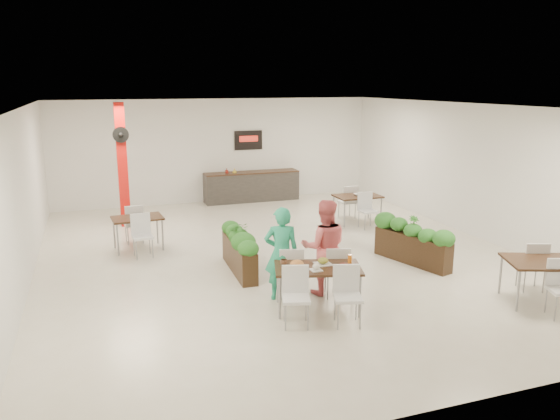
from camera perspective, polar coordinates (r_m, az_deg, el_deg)
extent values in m
plane|color=beige|center=(11.91, 0.11, -4.81)|extent=(12.00, 12.00, 0.00)
cube|color=white|center=(17.23, -6.56, 6.16)|extent=(10.00, 0.10, 3.20)
cube|color=white|center=(6.36, 18.49, -6.62)|extent=(10.00, 0.10, 3.20)
cube|color=white|center=(10.96, -25.38, 0.95)|extent=(0.10, 12.00, 3.20)
cube|color=white|center=(13.98, 19.88, 3.84)|extent=(0.10, 12.00, 3.20)
cube|color=white|center=(11.34, 0.12, 10.76)|extent=(10.00, 12.00, 0.04)
cube|color=red|center=(14.66, -16.15, 4.50)|extent=(0.25, 0.25, 3.20)
cylinder|color=black|center=(14.38, -16.31, 7.55)|extent=(0.40, 0.06, 0.40)
sphere|color=black|center=(14.35, -16.30, 7.54)|extent=(0.12, 0.12, 0.12)
cube|color=#2C2927|center=(17.32, -2.98, 2.42)|extent=(3.00, 0.60, 0.90)
cube|color=black|center=(17.24, -3.00, 3.95)|extent=(3.00, 0.62, 0.04)
cube|color=black|center=(17.41, -3.32, 7.29)|extent=(0.90, 0.04, 0.60)
cube|color=red|center=(17.37, -3.30, 7.45)|extent=(0.60, 0.02, 0.18)
imported|color=maroon|center=(17.02, -5.59, 4.18)|extent=(0.09, 0.09, 0.19)
imported|color=gold|center=(17.08, -4.78, 4.19)|extent=(0.13, 0.13, 0.17)
cube|color=black|center=(8.97, 3.98, -6.06)|extent=(1.57, 1.17, 0.04)
cylinder|color=gray|center=(8.74, -0.04, -9.19)|extent=(0.04, 0.04, 0.71)
cylinder|color=gray|center=(8.88, 8.34, -8.96)|extent=(0.04, 0.04, 0.71)
cylinder|color=gray|center=(9.37, -0.23, -7.61)|extent=(0.04, 0.04, 0.71)
cylinder|color=gray|center=(9.50, 7.57, -7.42)|extent=(0.04, 0.04, 0.71)
cube|color=white|center=(9.59, 1.15, -6.51)|extent=(0.52, 0.52, 0.05)
cube|color=white|center=(9.33, 1.23, -5.45)|extent=(0.41, 0.16, 0.45)
cylinder|color=gray|center=(9.84, 2.08, -7.44)|extent=(0.02, 0.02, 0.43)
cylinder|color=gray|center=(9.82, 0.08, -7.48)|extent=(0.02, 0.02, 0.43)
cylinder|color=gray|center=(9.53, 2.24, -8.16)|extent=(0.02, 0.02, 0.43)
cylinder|color=gray|center=(9.50, 0.18, -8.20)|extent=(0.02, 0.02, 0.43)
cube|color=white|center=(9.67, 5.91, -6.40)|extent=(0.52, 0.52, 0.05)
cube|color=white|center=(9.41, 6.12, -5.35)|extent=(0.41, 0.16, 0.45)
cylinder|color=gray|center=(9.94, 6.72, -7.32)|extent=(0.02, 0.02, 0.43)
cylinder|color=gray|center=(9.89, 4.75, -7.38)|extent=(0.02, 0.02, 0.43)
cylinder|color=gray|center=(9.62, 7.04, -8.03)|extent=(0.02, 0.02, 0.43)
cylinder|color=gray|center=(9.57, 5.01, -8.09)|extent=(0.02, 0.02, 0.43)
cube|color=white|center=(8.47, 1.69, -9.24)|extent=(0.52, 0.52, 0.05)
cube|color=white|center=(8.56, 1.60, -7.21)|extent=(0.41, 0.16, 0.45)
cylinder|color=gray|center=(8.40, 0.58, -11.19)|extent=(0.02, 0.02, 0.43)
cylinder|color=gray|center=(8.42, 2.94, -11.13)|extent=(0.02, 0.02, 0.43)
cylinder|color=gray|center=(8.71, 0.46, -10.26)|extent=(0.02, 0.02, 0.43)
cylinder|color=gray|center=(8.73, 2.72, -10.21)|extent=(0.02, 0.02, 0.43)
cube|color=white|center=(8.57, 7.10, -9.08)|extent=(0.52, 0.52, 0.05)
cube|color=white|center=(8.65, 6.93, -7.07)|extent=(0.41, 0.16, 0.45)
cylinder|color=gray|center=(8.48, 6.09, -11.02)|extent=(0.02, 0.02, 0.43)
cylinder|color=gray|center=(8.53, 8.39, -10.92)|extent=(0.02, 0.02, 0.43)
cylinder|color=gray|center=(8.79, 5.76, -10.12)|extent=(0.02, 0.02, 0.43)
cylinder|color=gray|center=(8.84, 7.97, -10.03)|extent=(0.02, 0.02, 0.43)
cube|color=white|center=(8.83, 1.78, -6.15)|extent=(0.37, 0.37, 0.01)
ellipsoid|color=#A35C28|center=(8.81, 1.79, -5.70)|extent=(0.22, 0.22, 0.13)
cube|color=white|center=(9.08, 4.52, -5.63)|extent=(0.32, 0.32, 0.01)
ellipsoid|color=orange|center=(9.06, 4.53, -5.26)|extent=(0.18, 0.18, 0.11)
cube|color=white|center=(8.90, 6.64, -6.08)|extent=(0.32, 0.32, 0.01)
ellipsoid|color=#43160D|center=(8.88, 6.65, -5.74)|extent=(0.16, 0.16, 0.10)
cube|color=white|center=(8.78, 3.79, -6.28)|extent=(0.22, 0.22, 0.01)
ellipsoid|color=white|center=(8.77, 3.79, -6.01)|extent=(0.12, 0.12, 0.07)
cylinder|color=orange|center=(9.16, 7.31, -5.10)|extent=(0.07, 0.07, 0.15)
imported|color=brown|center=(9.00, 0.41, -5.50)|extent=(0.12, 0.12, 0.10)
imported|color=#25A277|center=(9.37, 0.16, -4.57)|extent=(0.69, 0.55, 1.64)
imported|color=#FC7074|center=(9.65, 4.66, -3.89)|extent=(0.98, 0.86, 1.71)
cube|color=black|center=(10.90, -4.29, -4.88)|extent=(0.37, 1.85, 0.61)
ellipsoid|color=#18561B|center=(10.06, -3.34, -3.88)|extent=(0.40, 0.40, 0.32)
ellipsoid|color=#18561B|center=(10.42, -3.85, -3.29)|extent=(0.40, 0.40, 0.32)
ellipsoid|color=#18561B|center=(10.78, -4.33, -2.73)|extent=(0.40, 0.40, 0.32)
ellipsoid|color=#18561B|center=(11.14, -4.77, -2.21)|extent=(0.40, 0.40, 0.32)
ellipsoid|color=#18561B|center=(11.50, -5.19, -1.72)|extent=(0.40, 0.40, 0.32)
imported|color=#18561B|center=(10.76, -4.33, -2.33)|extent=(0.36, 0.31, 0.40)
cube|color=black|center=(11.69, 13.63, -3.98)|extent=(0.82, 1.85, 0.61)
ellipsoid|color=#18561B|center=(11.11, 16.76, -2.77)|extent=(0.40, 0.40, 0.32)
ellipsoid|color=#18561B|center=(11.34, 15.22, -2.36)|extent=(0.40, 0.40, 0.32)
ellipsoid|color=#18561B|center=(11.57, 13.74, -1.96)|extent=(0.40, 0.40, 0.32)
ellipsoid|color=#18561B|center=(11.81, 12.32, -1.57)|extent=(0.40, 0.40, 0.32)
ellipsoid|color=#18561B|center=(12.06, 10.96, -1.20)|extent=(0.40, 0.40, 0.32)
imported|color=#18561B|center=(11.55, 13.76, -1.58)|extent=(0.22, 0.22, 0.40)
cube|color=black|center=(12.59, -14.69, -0.81)|extent=(1.14, 0.81, 0.04)
cylinder|color=gray|center=(12.33, -16.59, -3.03)|extent=(0.04, 0.04, 0.71)
cylinder|color=gray|center=(12.47, -12.16, -2.59)|extent=(0.04, 0.04, 0.71)
cylinder|color=gray|center=(12.91, -16.94, -2.32)|extent=(0.04, 0.04, 0.71)
cylinder|color=gray|center=(13.05, -12.70, -1.91)|extent=(0.04, 0.04, 0.71)
cube|color=white|center=(13.23, -15.03, -1.41)|extent=(0.45, 0.45, 0.05)
cube|color=white|center=(12.99, -14.97, -0.54)|extent=(0.42, 0.07, 0.45)
cylinder|color=gray|center=(13.48, -14.37, -2.14)|extent=(0.02, 0.02, 0.43)
cylinder|color=gray|center=(13.43, -15.80, -2.28)|extent=(0.02, 0.02, 0.43)
cylinder|color=gray|center=(13.15, -14.13, -2.50)|extent=(0.02, 0.02, 0.43)
cylinder|color=gray|center=(13.11, -15.59, -2.65)|extent=(0.02, 0.02, 0.43)
cube|color=white|center=(12.08, -14.16, -2.73)|extent=(0.45, 0.45, 0.05)
cube|color=white|center=(12.20, -14.37, -1.38)|extent=(0.42, 0.07, 0.45)
cylinder|color=gray|center=(11.96, -14.76, -4.10)|extent=(0.02, 0.02, 0.43)
cylinder|color=gray|center=(12.02, -13.16, -3.94)|extent=(0.02, 0.02, 0.43)
cylinder|color=gray|center=(12.29, -15.01, -3.66)|extent=(0.02, 0.02, 0.43)
cylinder|color=gray|center=(12.34, -13.45, -3.50)|extent=(0.02, 0.02, 0.43)
imported|color=white|center=(12.58, -14.70, -0.60)|extent=(0.22, 0.22, 0.05)
cube|color=black|center=(14.66, 8.10, 1.44)|extent=(1.20, 0.80, 0.04)
cylinder|color=gray|center=(14.21, 6.77, -0.44)|extent=(0.04, 0.04, 0.71)
cylinder|color=gray|center=(14.71, 10.52, -0.11)|extent=(0.04, 0.04, 0.71)
cylinder|color=gray|center=(14.80, 5.61, 0.14)|extent=(0.04, 0.04, 0.71)
cylinder|color=gray|center=(15.28, 9.26, 0.44)|extent=(0.04, 0.04, 0.71)
cube|color=white|center=(15.24, 7.03, 0.85)|extent=(0.42, 0.42, 0.05)
cube|color=white|center=(15.03, 7.38, 1.63)|extent=(0.42, 0.04, 0.45)
cylinder|color=gray|center=(15.52, 7.29, 0.17)|extent=(0.02, 0.02, 0.43)
cylinder|color=gray|center=(15.37, 6.16, 0.08)|extent=(0.02, 0.02, 0.43)
cylinder|color=gray|center=(15.22, 7.86, -0.10)|extent=(0.02, 0.02, 0.43)
cylinder|color=gray|center=(15.07, 6.71, -0.20)|extent=(0.02, 0.02, 0.43)
cube|color=white|center=(14.21, 9.18, -0.13)|extent=(0.42, 0.42, 0.05)
cube|color=white|center=(14.32, 8.86, 1.01)|extent=(0.42, 0.04, 0.45)
cylinder|color=gray|center=(14.04, 8.87, -1.27)|extent=(0.02, 0.02, 0.43)
cylinder|color=gray|center=(14.20, 10.08, -1.15)|extent=(0.02, 0.02, 0.43)
cylinder|color=gray|center=(14.33, 8.23, -0.95)|extent=(0.02, 0.02, 0.43)
cylinder|color=gray|center=(14.49, 9.42, -0.84)|extent=(0.02, 0.02, 0.43)
imported|color=white|center=(14.66, 8.11, 1.62)|extent=(0.22, 0.22, 0.05)
cube|color=black|center=(10.29, 26.22, -4.88)|extent=(1.59, 1.33, 0.04)
cylinder|color=gray|center=(9.82, 23.63, -7.77)|extent=(0.04, 0.04, 0.71)
cylinder|color=gray|center=(10.51, 22.05, -6.27)|extent=(0.04, 0.04, 0.71)
cube|color=white|center=(10.89, 24.78, -5.33)|extent=(0.54, 0.54, 0.05)
cube|color=white|center=(10.65, 25.30, -4.37)|extent=(0.41, 0.19, 0.45)
cylinder|color=gray|center=(11.18, 25.13, -6.18)|extent=(0.02, 0.02, 0.43)
cylinder|color=gray|center=(11.05, 23.51, -6.24)|extent=(0.02, 0.02, 0.43)
cylinder|color=gray|center=(10.89, 25.83, -6.75)|extent=(0.02, 0.02, 0.43)
cylinder|color=gray|center=(10.75, 24.17, -6.83)|extent=(0.02, 0.02, 0.43)
cube|color=white|center=(9.95, 27.17, -5.76)|extent=(0.41, 0.19, 0.45)
cylinder|color=gray|center=(9.73, 26.86, -9.18)|extent=(0.02, 0.02, 0.43)
cylinder|color=gray|center=(10.02, 26.04, -8.47)|extent=(0.02, 0.02, 0.43)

